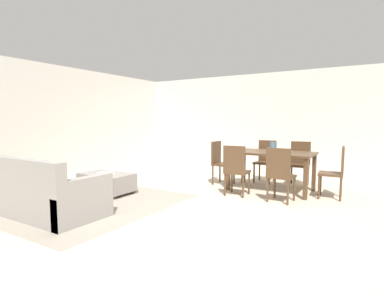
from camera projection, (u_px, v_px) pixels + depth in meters
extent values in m
plane|color=beige|center=(188.00, 216.00, 4.39)|extent=(10.80, 10.80, 0.00)
cube|color=silver|center=(284.00, 121.00, 8.49)|extent=(9.00, 0.12, 2.70)
cube|color=silver|center=(35.00, 121.00, 7.02)|extent=(0.12, 11.00, 2.70)
cube|color=gray|center=(79.00, 201.00, 5.14)|extent=(3.00, 2.80, 0.01)
cube|color=gray|center=(43.00, 198.00, 4.52)|extent=(2.01, 0.90, 0.42)
cube|color=gray|center=(16.00, 174.00, 4.17)|extent=(2.01, 0.16, 0.44)
cube|color=gray|center=(8.00, 185.00, 5.00)|extent=(0.14, 0.90, 0.62)
cube|color=gray|center=(84.00, 201.00, 4.02)|extent=(0.14, 0.90, 0.62)
cube|color=beige|center=(20.00, 170.00, 4.61)|extent=(0.40, 0.15, 0.40)
cube|color=slate|center=(51.00, 176.00, 4.19)|extent=(0.37, 0.10, 0.36)
cube|color=gray|center=(107.00, 182.00, 5.71)|extent=(0.99, 0.59, 0.32)
cylinder|color=#513823|center=(101.00, 187.00, 6.17)|extent=(0.05, 0.05, 0.06)
cylinder|color=#513823|center=(134.00, 192.00, 5.70)|extent=(0.05, 0.05, 0.06)
cylinder|color=#513823|center=(80.00, 191.00, 5.75)|extent=(0.05, 0.05, 0.06)
cylinder|color=#513823|center=(114.00, 198.00, 5.28)|extent=(0.05, 0.05, 0.06)
cylinder|color=brown|center=(8.00, 184.00, 5.19)|extent=(0.04, 0.04, 0.56)
cube|color=#513823|center=(271.00, 153.00, 5.91)|extent=(1.58, 0.91, 0.04)
cube|color=#513823|center=(244.00, 167.00, 6.66)|extent=(0.07, 0.07, 0.72)
cube|color=#513823|center=(314.00, 172.00, 5.90)|extent=(0.07, 0.07, 0.72)
cube|color=#513823|center=(228.00, 172.00, 5.99)|extent=(0.07, 0.07, 0.72)
cube|color=#513823|center=(306.00, 179.00, 5.23)|extent=(0.07, 0.07, 0.72)
cube|color=#513823|center=(237.00, 172.00, 5.56)|extent=(0.42, 0.42, 0.04)
cube|color=#513823|center=(234.00, 159.00, 5.37)|extent=(0.40, 0.06, 0.47)
cylinder|color=#513823|center=(232.00, 181.00, 5.81)|extent=(0.04, 0.04, 0.41)
cylinder|color=#513823|center=(249.00, 183.00, 5.65)|extent=(0.04, 0.04, 0.41)
cylinder|color=#513823|center=(225.00, 185.00, 5.51)|extent=(0.04, 0.04, 0.41)
cylinder|color=#513823|center=(243.00, 187.00, 5.35)|extent=(0.04, 0.04, 0.41)
cube|color=#513823|center=(281.00, 176.00, 5.11)|extent=(0.43, 0.43, 0.04)
cube|color=#513823|center=(278.00, 163.00, 4.94)|extent=(0.40, 0.07, 0.47)
cylinder|color=#513823|center=(275.00, 186.00, 5.37)|extent=(0.04, 0.04, 0.41)
cylinder|color=#513823|center=(294.00, 189.00, 5.17)|extent=(0.04, 0.04, 0.41)
cylinder|color=#513823|center=(268.00, 190.00, 5.09)|extent=(0.04, 0.04, 0.41)
cylinder|color=#513823|center=(288.00, 193.00, 4.90)|extent=(0.04, 0.04, 0.41)
cube|color=#513823|center=(264.00, 163.00, 6.73)|extent=(0.41, 0.41, 0.04)
cube|color=#513823|center=(267.00, 151.00, 6.85)|extent=(0.40, 0.05, 0.47)
cylinder|color=#513823|center=(269.00, 175.00, 6.52)|extent=(0.04, 0.04, 0.41)
cylinder|color=#513823|center=(254.00, 173.00, 6.70)|extent=(0.04, 0.04, 0.41)
cylinder|color=#513823|center=(274.00, 173.00, 6.80)|extent=(0.04, 0.04, 0.41)
cylinder|color=#513823|center=(260.00, 171.00, 6.99)|extent=(0.04, 0.04, 0.41)
cube|color=#513823|center=(299.00, 165.00, 6.34)|extent=(0.43, 0.43, 0.04)
cube|color=#513823|center=(301.00, 152.00, 6.48)|extent=(0.40, 0.07, 0.47)
cylinder|color=#513823|center=(306.00, 178.00, 6.14)|extent=(0.04, 0.04, 0.41)
cylinder|color=#513823|center=(289.00, 177.00, 6.30)|extent=(0.04, 0.04, 0.41)
cylinder|color=#513823|center=(308.00, 175.00, 6.44)|extent=(0.04, 0.04, 0.41)
cylinder|color=#513823|center=(292.00, 174.00, 6.60)|extent=(0.04, 0.04, 0.41)
cube|color=#513823|center=(331.00, 174.00, 5.34)|extent=(0.43, 0.43, 0.04)
cube|color=#513823|center=(343.00, 160.00, 5.23)|extent=(0.07, 0.40, 0.47)
cylinder|color=#513823|center=(319.00, 187.00, 5.29)|extent=(0.04, 0.04, 0.41)
cylinder|color=#513823|center=(321.00, 184.00, 5.59)|extent=(0.04, 0.04, 0.41)
cylinder|color=#513823|center=(341.00, 189.00, 5.14)|extent=(0.04, 0.04, 0.41)
cylinder|color=#513823|center=(341.00, 186.00, 5.44)|extent=(0.04, 0.04, 0.41)
cube|color=#513823|center=(224.00, 164.00, 6.49)|extent=(0.40, 0.40, 0.04)
cube|color=#513823|center=(216.00, 152.00, 6.56)|extent=(0.04, 0.40, 0.47)
cylinder|color=#513823|center=(234.00, 174.00, 6.57)|extent=(0.04, 0.04, 0.41)
cylinder|color=#513823|center=(227.00, 177.00, 6.28)|extent=(0.04, 0.04, 0.41)
cylinder|color=#513823|center=(220.00, 173.00, 6.74)|extent=(0.04, 0.04, 0.41)
cylinder|color=#513823|center=(213.00, 175.00, 6.46)|extent=(0.04, 0.04, 0.41)
cylinder|color=slate|center=(273.00, 147.00, 5.91)|extent=(0.11, 0.11, 0.19)
cube|color=silver|center=(106.00, 173.00, 5.59)|extent=(0.26, 0.20, 0.03)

